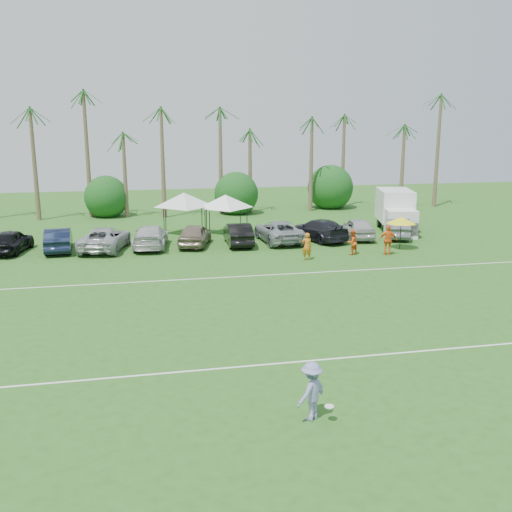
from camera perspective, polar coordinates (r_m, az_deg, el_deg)
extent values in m
plane|color=#27591A|center=(18.45, -0.47, -13.50)|extent=(120.00, 120.00, 0.00)
cube|color=white|center=(20.23, -1.61, -11.01)|extent=(80.00, 0.10, 0.01)
cube|color=white|center=(31.46, -5.52, -2.26)|extent=(80.00, 0.10, 0.01)
cone|color=brown|center=(55.00, -21.24, 8.70)|extent=(0.44, 0.44, 10.00)
cone|color=brown|center=(54.48, -17.08, 9.49)|extent=(0.44, 0.44, 11.00)
cone|color=brown|center=(54.37, -12.74, 8.15)|extent=(0.44, 0.44, 8.00)
cone|color=brown|center=(54.43, -8.50, 8.86)|extent=(0.44, 0.44, 9.00)
cone|color=brown|center=(54.78, -4.28, 9.51)|extent=(0.44, 0.44, 10.00)
cone|color=brown|center=(55.43, -0.13, 10.10)|extent=(0.44, 0.44, 11.00)
cone|color=brown|center=(56.74, 4.88, 8.60)|extent=(0.44, 0.44, 8.00)
cone|color=brown|center=(58.34, 9.66, 9.08)|extent=(0.44, 0.44, 9.00)
cone|color=brown|center=(60.31, 14.17, 9.47)|extent=(0.44, 0.44, 10.00)
cone|color=brown|center=(62.13, 17.56, 9.81)|extent=(0.44, 0.44, 11.00)
cylinder|color=brown|center=(55.78, -14.62, 4.75)|extent=(0.30, 0.30, 1.40)
sphere|color=#134418|center=(55.64, -14.68, 5.87)|extent=(4.00, 4.00, 4.00)
cylinder|color=brown|center=(56.47, -2.33, 5.25)|extent=(0.30, 0.30, 1.40)
sphere|color=#134418|center=(56.34, -2.34, 6.36)|extent=(4.00, 4.00, 4.00)
cylinder|color=brown|center=(58.94, 7.35, 5.48)|extent=(0.30, 0.30, 1.40)
sphere|color=#134418|center=(58.81, 7.38, 6.54)|extent=(4.00, 4.00, 4.00)
imported|color=orange|center=(35.65, 5.10, 0.97)|extent=(0.68, 0.49, 1.73)
imported|color=#E95619|center=(37.52, 9.59, 1.36)|extent=(0.97, 0.87, 1.64)
imported|color=orange|center=(37.87, 13.08, 1.56)|extent=(1.24, 0.84, 1.96)
cube|color=white|center=(47.09, 13.69, 4.97)|extent=(3.57, 5.00, 2.45)
cube|color=white|center=(44.19, 14.30, 3.15)|extent=(2.65, 2.30, 2.06)
cube|color=black|center=(43.52, 14.45, 2.61)|extent=(2.25, 0.89, 0.98)
cube|color=#E5590C|center=(47.38, 15.14, 4.40)|extent=(0.44, 1.52, 0.88)
cylinder|color=black|center=(44.31, 12.97, 2.48)|extent=(0.52, 0.93, 0.88)
cylinder|color=black|center=(44.67, 15.45, 2.42)|extent=(0.52, 0.93, 0.88)
cylinder|color=black|center=(48.32, 12.21, 3.36)|extent=(0.52, 0.93, 0.88)
cylinder|color=black|center=(48.64, 14.50, 3.30)|extent=(0.52, 0.93, 0.88)
cylinder|color=black|center=(42.77, -9.00, 3.14)|extent=(0.06, 0.06, 2.15)
cylinder|color=black|center=(43.02, -4.97, 3.31)|extent=(0.06, 0.06, 2.15)
cylinder|color=black|center=(45.75, -9.20, 3.77)|extent=(0.06, 0.06, 2.15)
cylinder|color=black|center=(45.98, -5.43, 3.92)|extent=(0.06, 0.06, 2.15)
pyramid|color=silver|center=(44.06, -7.23, 6.30)|extent=(4.64, 4.64, 1.07)
cylinder|color=black|center=(42.67, -4.66, 3.16)|extent=(0.06, 0.06, 2.03)
cylinder|color=black|center=(43.11, -0.90, 3.30)|extent=(0.06, 0.06, 2.03)
cylinder|color=black|center=(45.45, -5.12, 3.75)|extent=(0.06, 0.06, 2.03)
cylinder|color=black|center=(45.87, -1.58, 3.88)|extent=(0.06, 0.06, 2.03)
pyramid|color=white|center=(43.97, -3.10, 6.14)|extent=(4.39, 4.39, 1.02)
cylinder|color=black|center=(39.81, 14.25, 2.07)|extent=(0.05, 0.05, 2.00)
cone|color=yellow|center=(39.64, 14.33, 3.49)|extent=(2.00, 2.00, 0.45)
imported|color=#8385BA|center=(16.67, 5.56, -13.30)|extent=(1.28, 1.17, 1.72)
cylinder|color=white|center=(16.75, 7.35, -14.70)|extent=(0.27, 0.27, 0.03)
imported|color=black|center=(40.96, -23.34, 1.39)|extent=(2.60, 4.82, 1.56)
imported|color=#131C33|center=(40.35, -19.15, 1.57)|extent=(2.00, 4.83, 1.56)
imported|color=#ACADB1|center=(39.75, -14.87, 1.70)|extent=(3.69, 6.02, 1.56)
imported|color=silver|center=(39.86, -10.50, 1.94)|extent=(2.82, 5.59, 1.56)
imported|color=#7E6D5C|center=(39.97, -6.15, 2.12)|extent=(3.01, 4.90, 1.56)
imported|color=black|center=(40.14, -1.80, 2.23)|extent=(1.83, 4.78, 1.56)
imported|color=gray|center=(41.12, 2.28, 2.48)|extent=(2.84, 5.71, 1.56)
imported|color=black|center=(41.97, 6.30, 2.63)|extent=(3.63, 5.76, 1.56)
imported|color=#B9B9B9|center=(43.02, 10.14, 2.76)|extent=(2.47, 4.78, 1.56)
imported|color=slate|center=(44.03, 13.93, 2.81)|extent=(3.27, 5.00, 1.56)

